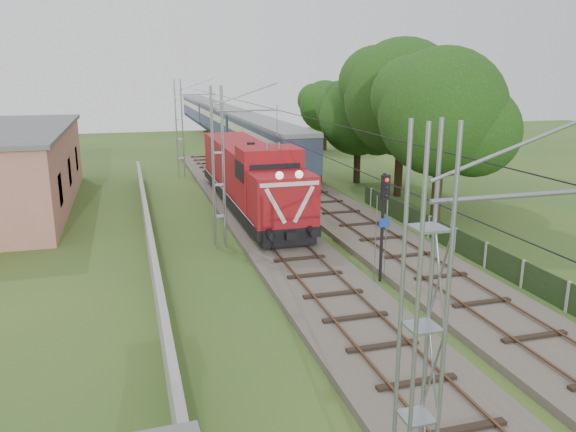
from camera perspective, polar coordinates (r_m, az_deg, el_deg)
name	(u,v)px	position (r m, az deg, el deg)	size (l,w,h in m)	color
ground	(373,346)	(18.88, 8.66, -12.97)	(140.00, 140.00, 0.00)	#2E531F
track_main	(307,270)	(24.78, 1.95, -5.49)	(4.20, 70.00, 0.45)	#6B6054
track_side	(318,200)	(38.16, 3.09, 1.67)	(4.20, 80.00, 0.45)	#6B6054
catenary	(219,168)	(27.86, -6.98, 4.89)	(3.31, 70.00, 8.00)	gray
boundary_wall	(149,238)	(28.28, -13.90, -2.16)	(0.25, 40.00, 1.50)	#9E9E99
station_building	(3,168)	(40.35, -27.00, 4.35)	(8.40, 20.40, 5.22)	tan
fence	(523,274)	(25.02, 22.75, -5.45)	(0.12, 32.00, 1.20)	black
locomotive	(250,175)	(35.18, -3.91, 4.19)	(3.21, 18.33, 4.65)	black
coach_rake	(223,119)	(74.63, -6.63, 9.76)	(3.12, 69.53, 3.60)	black
signal_post	(384,209)	(23.31, 9.72, 0.75)	(0.51, 0.40, 4.65)	black
tree_a	(444,114)	(33.85, 15.54, 9.99)	(7.78, 7.41, 10.08)	#3B2E18
tree_b	(404,99)	(40.08, 11.67, 11.60)	(8.43, 8.03, 10.92)	#3B2E18
tree_c	(360,117)	(44.52, 7.28, 9.97)	(6.45, 6.14, 8.36)	#3B2E18
tree_d	(326,107)	(63.49, 3.85, 11.01)	(5.94, 5.65, 7.70)	#3B2E18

